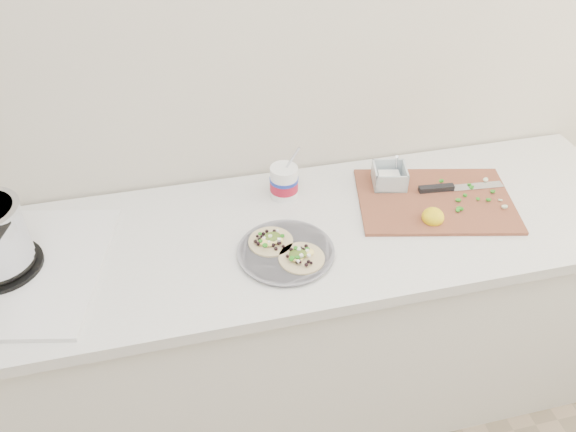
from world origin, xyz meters
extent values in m
cube|color=beige|center=(0.00, 1.73, 1.30)|extent=(3.50, 0.05, 2.60)
cube|color=silver|center=(0.00, 1.43, 0.43)|extent=(2.40, 0.62, 0.86)
cube|color=silver|center=(0.00, 1.41, 0.88)|extent=(2.44, 0.66, 0.04)
cube|color=silver|center=(-0.78, 1.43, 0.91)|extent=(0.66, 0.62, 0.01)
cylinder|color=black|center=(-0.78, 1.43, 0.92)|extent=(0.23, 0.23, 0.01)
torus|color=black|center=(-0.78, 1.43, 0.94)|extent=(0.20, 0.20, 0.02)
cylinder|color=slate|center=(0.02, 1.32, 0.91)|extent=(0.27, 0.27, 0.01)
cylinder|color=slate|center=(0.02, 1.32, 0.91)|extent=(0.29, 0.29, 0.00)
cylinder|color=white|center=(0.08, 1.60, 0.96)|extent=(0.09, 0.09, 0.11)
cylinder|color=#A31229|center=(0.08, 1.60, 0.95)|extent=(0.09, 0.09, 0.04)
cylinder|color=#192D99|center=(0.08, 1.60, 0.97)|extent=(0.10, 0.10, 0.01)
cube|color=brown|center=(0.56, 1.45, 0.91)|extent=(0.57, 0.45, 0.01)
cube|color=white|center=(0.44, 1.57, 0.93)|extent=(0.07, 0.07, 0.03)
ellipsoid|color=yellow|center=(0.50, 1.35, 0.93)|extent=(0.07, 0.07, 0.06)
cube|color=silver|center=(0.72, 1.48, 0.91)|extent=(0.19, 0.05, 0.00)
cube|color=black|center=(0.58, 1.49, 0.92)|extent=(0.12, 0.03, 0.02)
camera|label=1|loc=(-0.25, 0.13, 2.03)|focal=35.00mm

